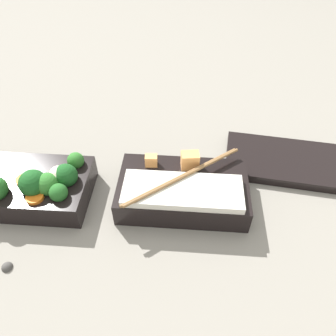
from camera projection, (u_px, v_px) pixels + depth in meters
name	position (u px, v px, depth m)	size (l,w,h in m)	color
ground_plane	(108.00, 195.00, 0.57)	(3.00, 3.00, 0.00)	gray
bento_tray_vegetable	(28.00, 186.00, 0.54)	(0.21, 0.12, 0.08)	black
bento_tray_rice	(183.00, 190.00, 0.54)	(0.21, 0.15, 0.07)	black
bento_lid	(282.00, 161.00, 0.61)	(0.21, 0.12, 0.02)	black
pebble_0	(6.00, 266.00, 0.47)	(0.02, 0.02, 0.02)	#474442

